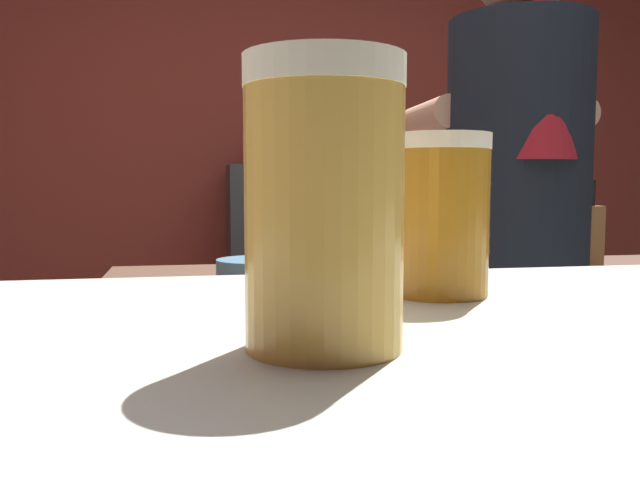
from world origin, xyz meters
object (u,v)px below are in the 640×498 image
(pint_glass_far, at_px, (324,205))
(bottle_vinegar, at_px, (249,147))
(bottle_olive_oil, at_px, (320,152))
(bartender, at_px, (516,240))
(knife_block, at_px, (583,236))
(mixing_bowl, at_px, (256,270))
(pint_glass_near, at_px, (440,215))
(bottle_hot_sauce, at_px, (338,144))
(chefs_knife, at_px, (538,269))

(pint_glass_far, xyz_separation_m, bottle_vinegar, (0.21, 2.92, 0.18))
(pint_glass_far, relative_size, bottle_olive_oil, 0.84)
(bartender, relative_size, pint_glass_far, 11.82)
(bartender, bearing_deg, bottle_vinegar, 18.77)
(knife_block, xyz_separation_m, mixing_bowl, (-1.01, -0.04, -0.08))
(pint_glass_far, height_order, bottle_vinegar, bottle_vinegar)
(knife_block, xyz_separation_m, pint_glass_near, (-1.00, -1.41, 0.14))
(bottle_hot_sauce, bearing_deg, bottle_vinegar, -174.44)
(pint_glass_far, height_order, bottle_olive_oil, bottle_olive_oil)
(bottle_olive_oil, distance_m, bottle_hot_sauce, 0.10)
(mixing_bowl, relative_size, chefs_knife, 0.91)
(bartender, height_order, bottle_olive_oil, bartender)
(pint_glass_far, relative_size, bottle_hot_sauce, 0.57)
(bartender, xyz_separation_m, bottle_vinegar, (-0.49, 1.74, 0.31))
(knife_block, distance_m, bottle_hot_sauce, 1.52)
(bottle_olive_oil, bearing_deg, chefs_knife, -73.42)
(pint_glass_near, distance_m, bottle_hot_sauce, 2.87)
(mixing_bowl, xyz_separation_m, bottle_vinegar, (0.10, 1.40, 0.41))
(mixing_bowl, distance_m, bottle_olive_oil, 1.59)
(bottle_hot_sauce, bearing_deg, bartender, -88.32)
(bottle_vinegar, bearing_deg, pint_glass_far, -94.18)
(mixing_bowl, relative_size, bottle_olive_oil, 1.25)
(chefs_knife, distance_m, pint_glass_near, 1.69)
(knife_block, relative_size, mixing_bowl, 1.31)
(bottle_olive_oil, height_order, bottle_hot_sauce, bottle_hot_sauce)
(pint_glass_near, bearing_deg, bartender, 60.31)
(mixing_bowl, height_order, pint_glass_far, pint_glass_far)
(knife_block, height_order, pint_glass_far, pint_glass_far)
(bartender, height_order, knife_block, bartender)
(knife_block, relative_size, chefs_knife, 1.20)
(pint_glass_near, height_order, bottle_hot_sauce, bottle_hot_sauce)
(knife_block, height_order, bottle_olive_oil, bottle_olive_oil)
(mixing_bowl, distance_m, bottle_hot_sauce, 1.60)
(mixing_bowl, distance_m, chefs_knife, 0.88)
(chefs_knife, xyz_separation_m, bottle_olive_oil, (-0.42, 1.41, 0.42))
(knife_block, relative_size, bottle_vinegar, 1.32)
(chefs_knife, xyz_separation_m, pint_glass_far, (-0.99, -1.59, 0.25))
(pint_glass_far, relative_size, bottle_vinegar, 0.68)
(bartender, bearing_deg, pint_glass_near, 153.21)
(chefs_knife, distance_m, bottle_vinegar, 1.60)
(bartender, bearing_deg, knife_block, -44.49)
(chefs_knife, bearing_deg, pint_glass_near, -139.93)
(mixing_bowl, height_order, chefs_knife, mixing_bowl)
(pint_glass_near, distance_m, pint_glass_far, 0.19)
(bottle_vinegar, distance_m, bottle_hot_sauce, 0.44)
(pint_glass_far, bearing_deg, bottle_vinegar, 85.82)
(pint_glass_near, bearing_deg, bottle_hot_sauce, 79.22)
(bartender, distance_m, chefs_knife, 0.51)
(bottle_hot_sauce, bearing_deg, knife_block, -71.55)
(pint_glass_near, relative_size, bottle_hot_sauce, 0.47)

